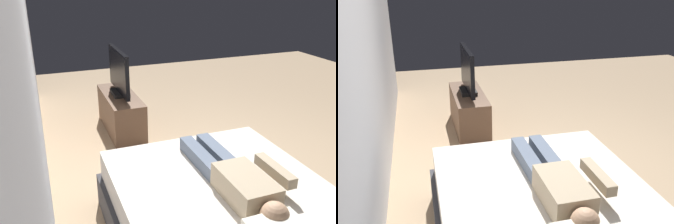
% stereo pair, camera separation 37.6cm
% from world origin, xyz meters
% --- Properties ---
extents(ground_plane, '(10.00, 10.00, 0.00)m').
position_xyz_m(ground_plane, '(0.00, 0.00, 0.00)').
color(ground_plane, tan).
extents(back_wall, '(6.40, 0.10, 2.80)m').
position_xyz_m(back_wall, '(0.40, 1.65, 1.40)').
color(back_wall, silver).
rests_on(back_wall, ground).
extents(bed, '(1.95, 1.59, 0.54)m').
position_xyz_m(bed, '(-0.74, 0.40, 0.26)').
color(bed, '#333338').
rests_on(bed, ground).
extents(person, '(1.26, 0.46, 0.18)m').
position_xyz_m(person, '(-0.72, 0.33, 0.62)').
color(person, tan).
rests_on(person, bed).
extents(remote, '(0.15, 0.04, 0.02)m').
position_xyz_m(remote, '(-0.56, -0.07, 0.55)').
color(remote, black).
rests_on(remote, bed).
extents(tv_stand, '(1.10, 0.40, 0.50)m').
position_xyz_m(tv_stand, '(1.74, 0.60, 0.25)').
color(tv_stand, brown).
rests_on(tv_stand, ground).
extents(tv, '(0.88, 0.20, 0.59)m').
position_xyz_m(tv, '(1.74, 0.60, 0.78)').
color(tv, black).
rests_on(tv, tv_stand).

